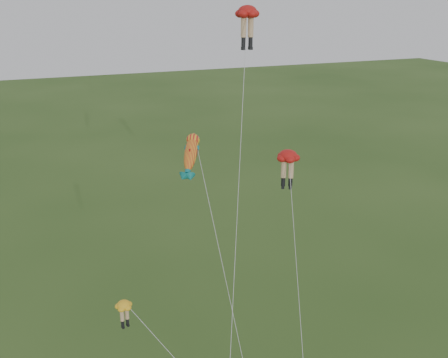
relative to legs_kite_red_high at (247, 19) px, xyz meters
name	(u,v)px	position (x,y,z in m)	size (l,w,h in m)	color
legs_kite_red_high	(247,19)	(0.00, 0.00, 0.00)	(7.30, 12.76, 23.90)	#B71612
legs_kite_red_mid	(288,161)	(1.51, -3.72, -9.08)	(3.87, 9.77, 14.69)	#B71612
legs_kite_yellow	(129,312)	(-10.63, -7.79, -15.37)	(6.45, 4.84, 8.33)	yellow
fish_kite	(191,154)	(-5.20, -3.20, -7.93)	(2.38, 9.53, 16.43)	yellow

